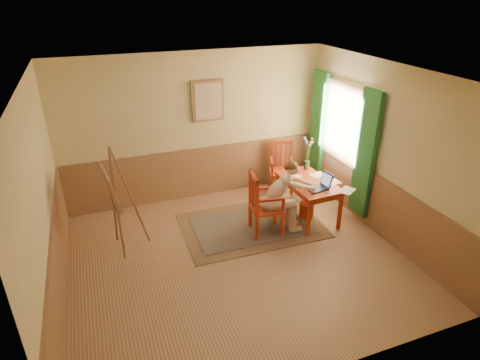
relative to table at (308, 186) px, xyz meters
name	(u,v)px	position (x,y,z in m)	size (l,w,h in m)	color
room	(237,176)	(-1.60, -0.72, 0.77)	(5.04, 4.54, 2.84)	tan
wainscot	(221,206)	(-1.60, 0.08, -0.13)	(5.00, 4.50, 1.00)	#A17551
window	(341,135)	(0.82, 0.38, 0.71)	(0.12, 2.01, 2.20)	white
wall_portrait	(208,101)	(-1.35, 1.49, 1.27)	(0.60, 0.05, 0.76)	#A07653
rug	(252,225)	(-1.04, 0.06, -0.62)	(2.44, 1.66, 0.02)	#8C7251
table	(308,186)	(0.00, 0.00, 0.00)	(0.77, 1.23, 0.72)	#D54422
chair_left	(263,204)	(-0.94, -0.20, -0.08)	(0.57, 0.55, 1.09)	#D54422
chair_back	(281,167)	(0.02, 1.12, -0.12)	(0.59, 0.60, 1.02)	#D54422
figure	(282,194)	(-0.64, -0.23, 0.07)	(0.96, 0.47, 1.27)	beige
laptop	(320,185)	(0.04, -0.30, 0.14)	(0.45, 0.31, 0.25)	#1E2338
papers	(322,181)	(0.23, -0.08, 0.09)	(0.94, 1.09, 0.00)	white
vase	(307,155)	(0.22, 0.49, 0.37)	(0.27, 0.30, 0.60)	#3F724C
wastebasket	(306,210)	(-0.01, -0.02, -0.49)	(0.26, 0.26, 0.28)	#B73512
easel	(113,191)	(-3.25, 0.18, 0.41)	(0.62, 0.78, 1.75)	#8E6043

